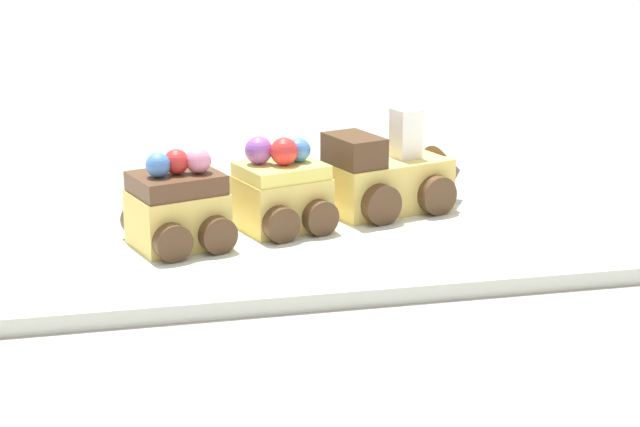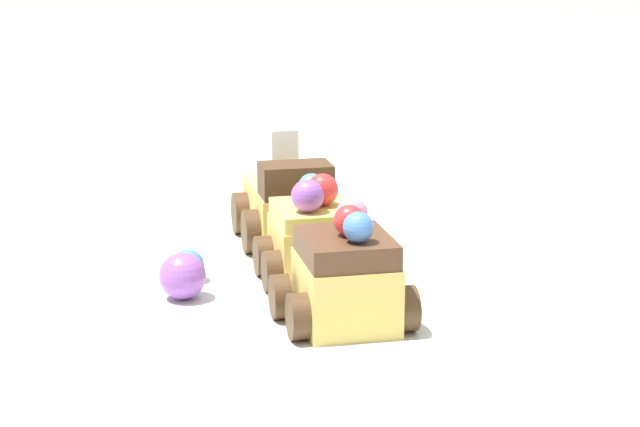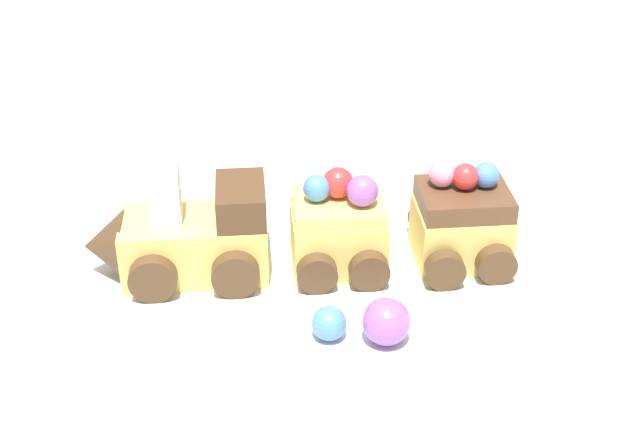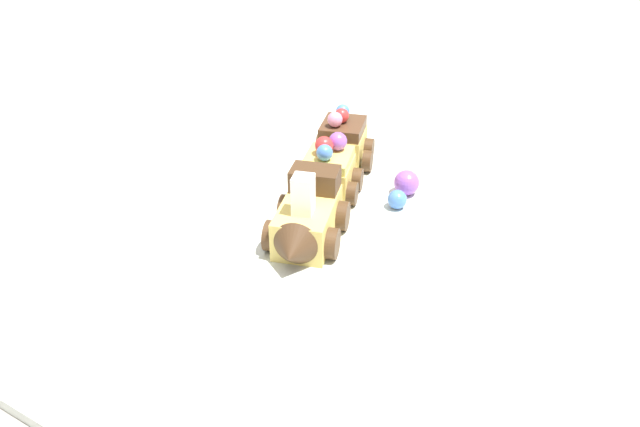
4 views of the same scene
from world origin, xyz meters
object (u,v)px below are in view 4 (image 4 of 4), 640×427
object	(u,v)px
cake_train_locomotive	(306,221)
gumball_purple	(407,183)
cake_car_lemon	(328,173)
gumball_blue	(397,199)
cake_car_chocolate	(342,142)

from	to	relation	value
cake_train_locomotive	gumball_purple	distance (m)	0.16
cake_train_locomotive	cake_car_lemon	xyz separation A→B (m)	(-0.10, -0.03, 0.00)
cake_car_lemon	gumball_blue	size ratio (longest dim) A/B	4.09
gumball_purple	cake_train_locomotive	bearing A→B (deg)	-17.98
cake_car_lemon	gumball_purple	size ratio (longest dim) A/B	3.00
cake_car_chocolate	gumball_purple	distance (m)	0.11
cake_car_chocolate	gumball_blue	distance (m)	0.13
cake_car_lemon	cake_train_locomotive	bearing A→B (deg)	-0.06
cake_train_locomotive	gumball_blue	distance (m)	0.13
cake_train_locomotive	gumball_blue	world-z (taller)	cake_train_locomotive
cake_train_locomotive	gumball_purple	size ratio (longest dim) A/B	4.44
cake_train_locomotive	gumball_purple	world-z (taller)	cake_train_locomotive
cake_train_locomotive	gumball_blue	xyz separation A→B (m)	(-0.11, 0.05, -0.02)
cake_car_chocolate	gumball_purple	bearing A→B (deg)	53.50
gumball_purple	gumball_blue	size ratio (longest dim) A/B	1.36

